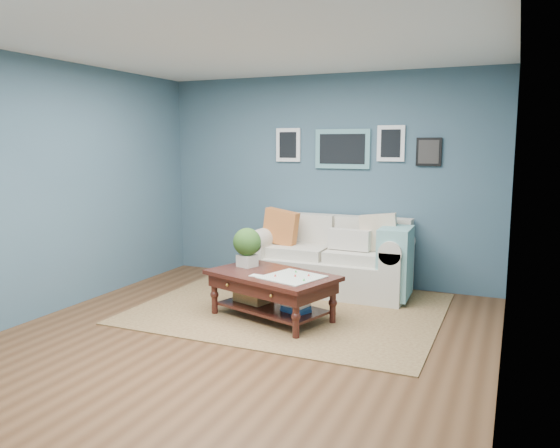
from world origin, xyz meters
The scene contains 4 objects.
room_shell centered at (0.01, 0.06, 1.36)m, with size 5.00×5.02×2.70m.
area_rug centered at (0.07, 1.13, 0.01)m, with size 3.21×2.57×0.01m, color brown.
loveseat centered at (0.31, 2.03, 0.41)m, with size 1.98×0.90×1.02m.
coffee_table centered at (-0.04, 0.75, 0.41)m, with size 1.48×1.12×0.91m.
Camera 1 is at (2.29, -4.29, 1.82)m, focal length 35.00 mm.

